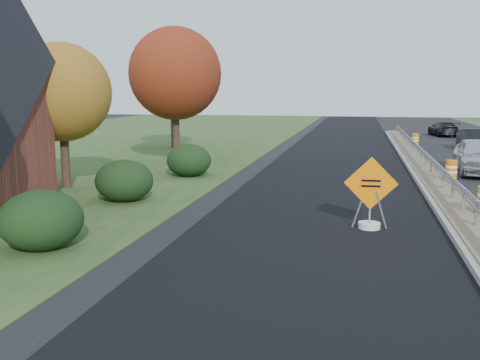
% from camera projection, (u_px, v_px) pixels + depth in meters
% --- Properties ---
extents(ground, '(140.00, 140.00, 0.00)m').
position_uv_depth(ground, '(462.00, 217.00, 16.92)').
color(ground, black).
rests_on(ground, ground).
extents(grass_verge_near, '(30.00, 120.00, 0.03)m').
position_uv_depth(grass_verge_near, '(1.00, 158.00, 31.67)').
color(grass_verge_near, '#284A20').
rests_on(grass_verge_near, ground).
extents(milled_overlay, '(7.20, 120.00, 0.01)m').
position_uv_depth(milled_overlay, '(335.00, 169.00, 27.49)').
color(milled_overlay, black).
rests_on(milled_overlay, ground).
extents(median, '(1.60, 55.00, 0.23)m').
position_uv_depth(median, '(430.00, 175.00, 24.61)').
color(median, gray).
rests_on(median, ground).
extents(guardrail, '(0.10, 46.15, 0.72)m').
position_uv_depth(guardrail, '(428.00, 159.00, 25.47)').
color(guardrail, silver).
rests_on(guardrail, median).
extents(hedge_south, '(2.09, 2.09, 1.52)m').
position_uv_depth(hedge_south, '(41.00, 220.00, 13.36)').
color(hedge_south, black).
rests_on(hedge_south, ground).
extents(hedge_mid, '(2.09, 2.09, 1.52)m').
position_uv_depth(hedge_mid, '(124.00, 180.00, 19.25)').
color(hedge_mid, black).
rests_on(hedge_mid, ground).
extents(hedge_north, '(2.09, 2.09, 1.52)m').
position_uv_depth(hedge_north, '(189.00, 160.00, 24.92)').
color(hedge_north, black).
rests_on(hedge_north, ground).
extents(tree_near_yellow, '(3.96, 3.96, 5.88)m').
position_uv_depth(tree_near_yellow, '(62.00, 93.00, 21.41)').
color(tree_near_yellow, '#473523').
rests_on(tree_near_yellow, ground).
extents(tree_near_red, '(4.95, 4.95, 7.35)m').
position_uv_depth(tree_near_red, '(175.00, 74.00, 28.53)').
color(tree_near_red, '#473523').
rests_on(tree_near_red, ground).
extents(tree_near_back, '(4.29, 4.29, 6.37)m').
position_uv_depth(tree_near_back, '(173.00, 87.00, 36.98)').
color(tree_near_back, '#473523').
rests_on(tree_near_back, ground).
extents(caution_sign, '(1.52, 0.63, 2.10)m').
position_uv_depth(caution_sign, '(370.00, 211.00, 15.39)').
color(caution_sign, white).
rests_on(caution_sign, ground).
extents(barrel_median_mid, '(0.59, 0.59, 0.86)m').
position_uv_depth(barrel_median_mid, '(451.00, 171.00, 22.41)').
color(barrel_median_mid, black).
rests_on(barrel_median_mid, median).
extents(barrel_median_far, '(0.57, 0.57, 0.83)m').
position_uv_depth(barrel_median_far, '(415.00, 140.00, 36.86)').
color(barrel_median_far, black).
rests_on(barrel_median_far, median).
extents(car_silver, '(2.28, 5.15, 1.72)m').
position_uv_depth(car_silver, '(479.00, 156.00, 25.80)').
color(car_silver, silver).
rests_on(car_silver, ground).
extents(car_dark_mid, '(1.66, 4.33, 1.41)m').
position_uv_depth(car_dark_mid, '(474.00, 140.00, 36.32)').
color(car_dark_mid, black).
rests_on(car_dark_mid, ground).
extents(car_dark_far, '(2.34, 4.70, 1.31)m').
position_uv_depth(car_dark_far, '(443.00, 129.00, 47.78)').
color(car_dark_far, black).
rests_on(car_dark_far, ground).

